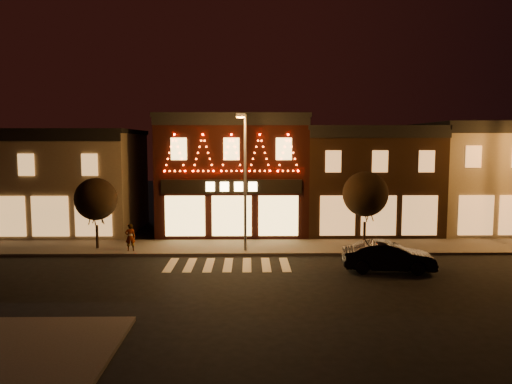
{
  "coord_description": "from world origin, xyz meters",
  "views": [
    {
      "loc": [
        1.1,
        -21.18,
        6.45
      ],
      "look_at": [
        1.47,
        4.0,
        3.85
      ],
      "focal_mm": 34.3,
      "sensor_mm": 36.0,
      "label": 1
    }
  ],
  "objects": [
    {
      "name": "building_right_a",
      "position": [
        9.5,
        13.99,
        3.76
      ],
      "size": [
        9.2,
        8.28,
        7.5
      ],
      "color": "#362112",
      "rests_on": "ground"
    },
    {
      "name": "tree_left",
      "position": [
        -7.93,
        7.57,
        3.08
      ],
      "size": [
        2.5,
        2.5,
        4.19
      ],
      "rotation": [
        0.0,
        0.0,
        0.12
      ],
      "color": "black",
      "rests_on": "sidewalk_far"
    },
    {
      "name": "building_right_b",
      "position": [
        18.5,
        13.99,
        3.91
      ],
      "size": [
        9.2,
        8.28,
        7.8
      ],
      "color": "#7F705A",
      "rests_on": "ground"
    },
    {
      "name": "tree_right",
      "position": [
        8.09,
        7.84,
        3.33
      ],
      "size": [
        2.71,
        2.71,
        4.54
      ],
      "rotation": [
        0.0,
        0.0,
        -0.05
      ],
      "color": "black",
      "rests_on": "sidewalk_far"
    },
    {
      "name": "building_left",
      "position": [
        -13.0,
        13.99,
        3.66
      ],
      "size": [
        12.2,
        8.28,
        7.3
      ],
      "color": "#7F705A",
      "rests_on": "ground"
    },
    {
      "name": "sidewalk_far",
      "position": [
        2.0,
        8.0,
        0.07
      ],
      "size": [
        44.0,
        4.0,
        0.15
      ],
      "primitive_type": "cube",
      "color": "#47423D",
      "rests_on": "ground"
    },
    {
      "name": "building_pulp",
      "position": [
        0.0,
        13.98,
        4.16
      ],
      "size": [
        10.2,
        8.34,
        8.3
      ],
      "color": "black",
      "rests_on": "ground"
    },
    {
      "name": "dark_sedan",
      "position": [
        8.06,
        2.61,
        0.74
      ],
      "size": [
        4.64,
        2.03,
        1.48
      ],
      "primitive_type": "imported",
      "rotation": [
        0.0,
        0.0,
        1.47
      ],
      "color": "black",
      "rests_on": "ground"
    },
    {
      "name": "streetlamp_mid",
      "position": [
        0.86,
        6.58,
        4.76
      ],
      "size": [
        0.58,
        1.81,
        7.86
      ],
      "rotation": [
        0.0,
        0.0,
        0.15
      ],
      "color": "#59595E",
      "rests_on": "sidewalk_far"
    },
    {
      "name": "pedestrian",
      "position": [
        -5.78,
        6.81,
        0.94
      ],
      "size": [
        0.66,
        0.51,
        1.59
      ],
      "primitive_type": "imported",
      "rotation": [
        0.0,
        0.0,
        3.4
      ],
      "color": "gray",
      "rests_on": "sidewalk_far"
    },
    {
      "name": "ground",
      "position": [
        0.0,
        0.0,
        0.0
      ],
      "size": [
        120.0,
        120.0,
        0.0
      ],
      "primitive_type": "plane",
      "color": "black",
      "rests_on": "ground"
    }
  ]
}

